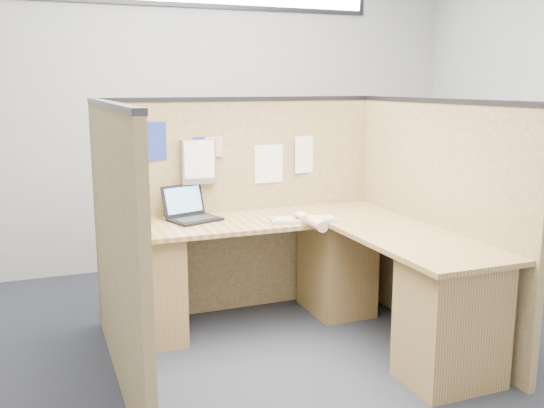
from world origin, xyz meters
name	(u,v)px	position (x,y,z in m)	size (l,w,h in m)	color
floor	(298,362)	(0.00, 0.00, 0.00)	(5.00, 5.00, 0.00)	black
wall_back	(196,109)	(0.00, 2.25, 1.40)	(5.00, 5.00, 0.00)	#A1A4A6
cubicle_partitions	(272,221)	(0.00, 0.43, 0.77)	(2.06, 1.83, 1.53)	brown
l_desk	(307,281)	(0.18, 0.29, 0.39)	(1.95, 1.75, 0.73)	brown
laptop	(193,211)	(-0.41, 0.82, 0.79)	(0.37, 0.39, 0.22)	black
keyboard	(304,220)	(0.24, 0.48, 0.74)	(0.45, 0.23, 0.03)	#9C9679
mouse	(301,219)	(0.22, 0.48, 0.75)	(0.11, 0.06, 0.04)	silver
hand_forearm	(311,221)	(0.23, 0.34, 0.77)	(0.11, 0.38, 0.08)	tan
blue_poster	(152,141)	(-0.64, 0.97, 1.24)	(0.19, 0.00, 0.26)	navy
american_flag	(204,149)	(-0.28, 0.96, 1.18)	(0.22, 0.01, 0.37)	olive
file_holder	(199,162)	(-0.33, 0.94, 1.10)	(0.24, 0.05, 0.30)	slate
paper_left	(269,164)	(0.19, 0.97, 1.06)	(0.21, 0.00, 0.27)	white
paper_right	(307,154)	(0.49, 0.97, 1.11)	(0.21, 0.00, 0.27)	white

